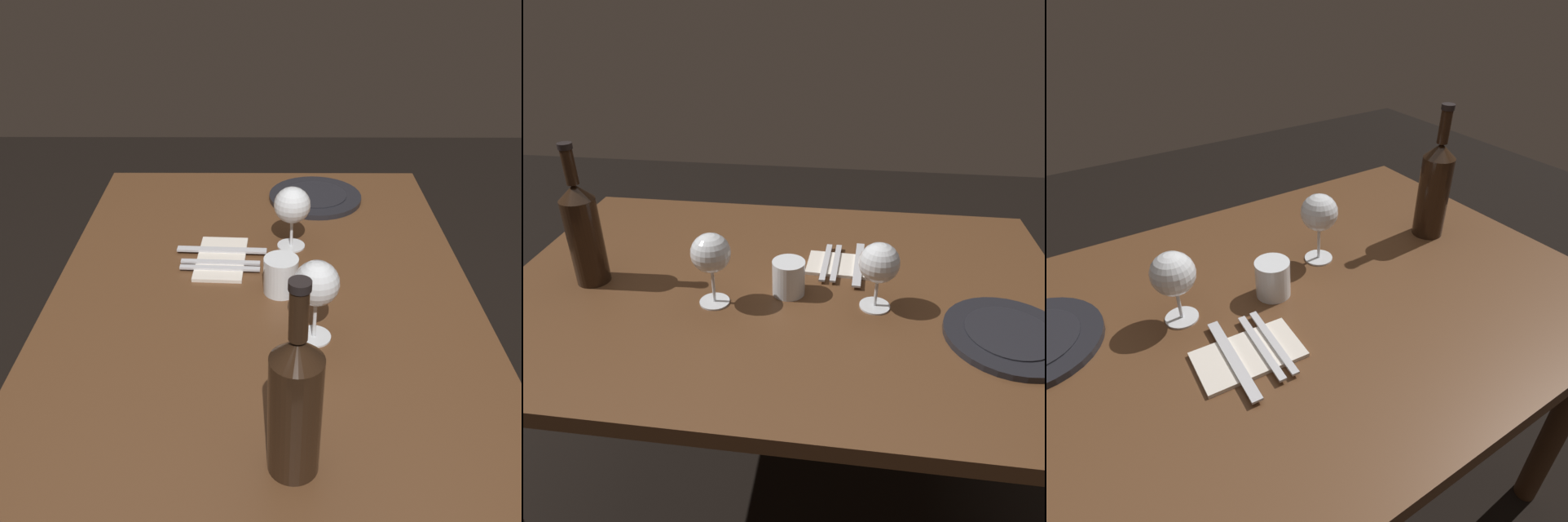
{
  "view_description": "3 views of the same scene",
  "coord_description": "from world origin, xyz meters",
  "views": [
    {
      "loc": [
        -1.07,
        0.0,
        1.48
      ],
      "look_at": [
        0.02,
        0.01,
        0.82
      ],
      "focal_mm": 42.24,
      "sensor_mm": 36.0,
      "label": 1
    },
    {
      "loc": [
        0.13,
        -0.96,
        1.35
      ],
      "look_at": [
        0.01,
        -0.04,
        0.82
      ],
      "focal_mm": 33.76,
      "sensor_mm": 36.0,
      "label": 2
    },
    {
      "loc": [
        0.36,
        0.63,
        1.33
      ],
      "look_at": [
        -0.04,
        0.0,
        0.83
      ],
      "focal_mm": 30.75,
      "sensor_mm": 36.0,
      "label": 3
    }
  ],
  "objects": [
    {
      "name": "fork_inner",
      "position": [
        0.12,
        0.1,
        0.75
      ],
      "size": [
        0.02,
        0.18,
        0.0
      ],
      "color": "silver",
      "rests_on": "folded_napkin"
    },
    {
      "name": "fork_outer",
      "position": [
        0.09,
        0.1,
        0.75
      ],
      "size": [
        0.02,
        0.18,
        0.0
      ],
      "color": "silver",
      "rests_on": "folded_napkin"
    },
    {
      "name": "water_tumbler",
      "position": [
        0.02,
        -0.04,
        0.78
      ],
      "size": [
        0.07,
        0.07,
        0.08
      ],
      "color": "white",
      "rests_on": "dining_table"
    },
    {
      "name": "dining_table",
      "position": [
        0.0,
        0.0,
        0.65
      ],
      "size": [
        1.3,
        0.9,
        0.74
      ],
      "color": "#56351E",
      "rests_on": "ground"
    },
    {
      "name": "folded_napkin",
      "position": [
        0.14,
        0.1,
        0.74
      ],
      "size": [
        0.2,
        0.12,
        0.01
      ],
      "color": "silver",
      "rests_on": "dining_table"
    },
    {
      "name": "dinner_plate",
      "position": [
        0.47,
        -0.14,
        0.75
      ],
      "size": [
        0.25,
        0.25,
        0.02
      ],
      "color": "black",
      "rests_on": "dining_table"
    },
    {
      "name": "table_knife",
      "position": [
        0.17,
        0.1,
        0.75
      ],
      "size": [
        0.03,
        0.21,
        0.0
      ],
      "color": "silver",
      "rests_on": "folded_napkin"
    },
    {
      "name": "wine_glass_right",
      "position": [
        -0.14,
        -0.1,
        0.86
      ],
      "size": [
        0.09,
        0.09,
        0.17
      ],
      "color": "white",
      "rests_on": "dining_table"
    },
    {
      "name": "ground_plane",
      "position": [
        0.0,
        0.0,
        0.0
      ],
      "size": [
        6.0,
        6.0,
        0.0
      ],
      "primitive_type": "plane",
      "color": "black"
    },
    {
      "name": "wine_glass_left",
      "position": [
        0.21,
        -0.07,
        0.85
      ],
      "size": [
        0.09,
        0.09,
        0.15
      ],
      "color": "white",
      "rests_on": "dining_table"
    },
    {
      "name": "wine_bottle",
      "position": [
        -0.45,
        -0.05,
        0.87
      ],
      "size": [
        0.08,
        0.08,
        0.33
      ],
      "color": "black",
      "rests_on": "dining_table"
    }
  ]
}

